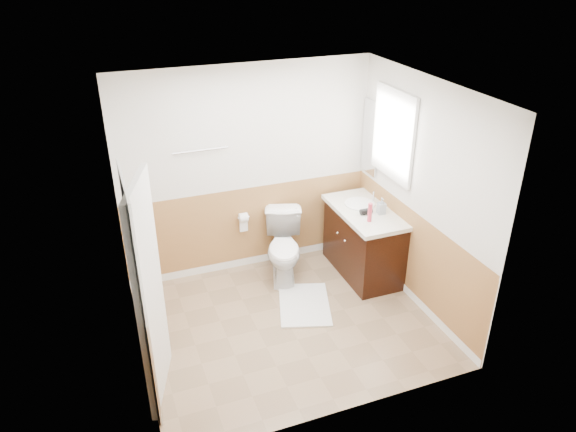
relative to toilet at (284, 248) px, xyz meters
name	(u,v)px	position (x,y,z in m)	size (l,w,h in m)	color
floor	(288,323)	(-0.29, -0.87, -0.39)	(3.00, 3.00, 0.00)	#8C7051
ceiling	(287,91)	(-0.29, -0.87, 2.11)	(3.00, 3.00, 0.00)	white
wall_back	(248,172)	(-0.29, 0.43, 0.86)	(3.00, 3.00, 0.00)	silver
wall_front	(348,293)	(-0.29, -2.17, 0.86)	(3.00, 3.00, 0.00)	silver
wall_left	(128,247)	(-1.79, -0.87, 0.86)	(3.00, 3.00, 0.00)	silver
wall_right	(421,196)	(1.21, -0.87, 0.86)	(3.00, 3.00, 0.00)	silver
wainscot_back	(250,229)	(-0.29, 0.41, 0.11)	(3.00, 3.00, 0.00)	#A87A43
wainscot_front	(342,366)	(-0.29, -2.16, 0.11)	(3.00, 3.00, 0.00)	#A87A43
wainscot_left	(140,316)	(-1.78, -0.87, 0.11)	(2.60, 2.60, 0.00)	#A87A43
wainscot_right	(412,257)	(1.20, -0.87, 0.11)	(2.60, 2.60, 0.00)	#A87A43
toilet	(284,248)	(0.00, 0.00, 0.00)	(0.44, 0.77, 0.79)	white
bath_mat	(304,304)	(0.00, -0.65, -0.38)	(0.55, 0.80, 0.02)	white
vanity_cabinet	(363,243)	(0.92, -0.25, 0.01)	(0.55, 1.10, 0.80)	black
vanity_knob_left	(345,241)	(0.62, -0.35, 0.16)	(0.03, 0.03, 0.03)	silver
vanity_knob_right	(338,233)	(0.62, -0.15, 0.16)	(0.03, 0.03, 0.03)	#B8B8BF
countertop	(365,212)	(0.91, -0.25, 0.43)	(0.60, 1.15, 0.05)	silver
sink_basin	(360,204)	(0.92, -0.10, 0.47)	(0.36, 0.36, 0.02)	white
faucet	(374,197)	(1.10, -0.10, 0.53)	(0.02, 0.02, 0.14)	silver
lotion_bottle	(370,212)	(0.82, -0.52, 0.57)	(0.05, 0.05, 0.22)	#CB3449
soap_dispenser	(382,206)	(1.04, -0.39, 0.55)	(0.09, 0.09, 0.19)	#929DA5
hair_dryer_body	(366,211)	(0.87, -0.35, 0.49)	(0.07, 0.07, 0.14)	black
hair_dryer_handle	(364,214)	(0.84, -0.35, 0.46)	(0.03, 0.03, 0.07)	black
mirror_panel	(370,138)	(1.19, 0.23, 1.16)	(0.02, 0.35, 0.90)	silver
window_frame	(393,134)	(1.18, -0.29, 1.36)	(0.04, 0.80, 1.00)	white
window_glass	(395,134)	(1.20, -0.29, 1.36)	(0.01, 0.70, 0.90)	white
door	(150,295)	(-1.69, -1.32, 0.63)	(0.05, 0.80, 2.04)	white
door_frame	(140,295)	(-1.76, -1.32, 0.64)	(0.02, 0.92, 2.10)	white
door_knob	(152,279)	(-1.63, -0.99, 0.56)	(0.06, 0.06, 0.06)	silver
towel_bar	(200,150)	(-0.84, 0.37, 1.21)	(0.02, 0.02, 0.62)	silver
tp_holder_bar	(243,217)	(-0.39, 0.35, 0.31)	(0.02, 0.02, 0.14)	silver
tp_roll	(243,217)	(-0.39, 0.35, 0.31)	(0.11, 0.11, 0.10)	white
tp_sheet	(244,226)	(-0.39, 0.35, 0.20)	(0.10, 0.01, 0.16)	white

